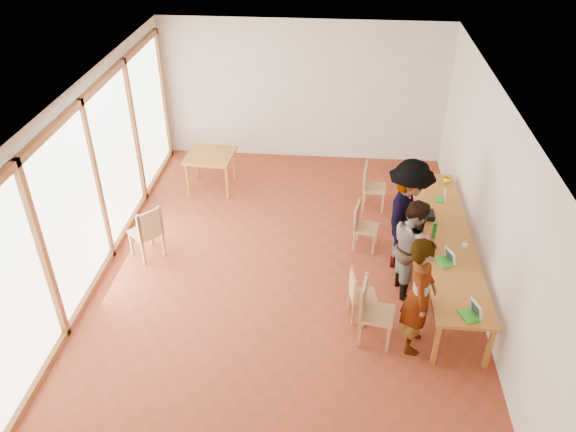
{
  "coord_description": "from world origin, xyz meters",
  "views": [
    {
      "loc": [
        0.7,
        -7.28,
        5.78
      ],
      "look_at": [
        0.06,
        -0.17,
        1.1
      ],
      "focal_mm": 35.0,
      "sensor_mm": 36.0,
      "label": 1
    }
  ],
  "objects": [
    {
      "name": "ground",
      "position": [
        0.0,
        0.0,
        0.0
      ],
      "size": [
        8.0,
        8.0,
        0.0
      ],
      "primitive_type": "plane",
      "color": "maroon",
      "rests_on": "ground"
    },
    {
      "name": "wall_back",
      "position": [
        0.0,
        4.0,
        1.5
      ],
      "size": [
        6.0,
        0.1,
        3.0
      ],
      "primitive_type": "cube",
      "color": "beige",
      "rests_on": "ground"
    },
    {
      "name": "wall_front",
      "position": [
        0.0,
        -4.0,
        1.5
      ],
      "size": [
        6.0,
        0.1,
        3.0
      ],
      "primitive_type": "cube",
      "color": "beige",
      "rests_on": "ground"
    },
    {
      "name": "wall_right",
      "position": [
        3.0,
        0.0,
        1.5
      ],
      "size": [
        0.1,
        8.0,
        3.0
      ],
      "primitive_type": "cube",
      "color": "beige",
      "rests_on": "ground"
    },
    {
      "name": "window_wall",
      "position": [
        -2.96,
        0.0,
        1.5
      ],
      "size": [
        0.1,
        8.0,
        3.0
      ],
      "primitive_type": "cube",
      "color": "white",
      "rests_on": "ground"
    },
    {
      "name": "ceiling",
      "position": [
        0.0,
        0.0,
        3.02
      ],
      "size": [
        6.0,
        8.0,
        0.04
      ],
      "primitive_type": "cube",
      "color": "white",
      "rests_on": "wall_back"
    },
    {
      "name": "communal_table",
      "position": [
        2.5,
        0.02,
        0.7
      ],
      "size": [
        0.8,
        4.0,
        0.75
      ],
      "color": "#A46124",
      "rests_on": "ground"
    },
    {
      "name": "side_table",
      "position": [
        -1.72,
        2.42,
        0.67
      ],
      "size": [
        0.9,
        0.9,
        0.75
      ],
      "rotation": [
        0.0,
        0.0,
        -0.08
      ],
      "color": "#A46124",
      "rests_on": "ground"
    },
    {
      "name": "chair_near",
      "position": [
        1.3,
        -1.51,
        0.6
      ],
      "size": [
        0.53,
        0.53,
        0.52
      ],
      "rotation": [
        0.0,
        0.0,
        -0.17
      ],
      "color": "tan",
      "rests_on": "ground"
    },
    {
      "name": "chair_mid",
      "position": [
        1.15,
        -1.1,
        0.49
      ],
      "size": [
        0.43,
        0.43,
        0.43
      ],
      "rotation": [
        0.0,
        0.0,
        0.16
      ],
      "color": "tan",
      "rests_on": "ground"
    },
    {
      "name": "chair_far",
      "position": [
        1.23,
        0.66,
        0.51
      ],
      "size": [
        0.46,
        0.46,
        0.45
      ],
      "rotation": [
        0.0,
        0.0,
        -0.21
      ],
      "color": "tan",
      "rests_on": "ground"
    },
    {
      "name": "chair_empty",
      "position": [
        1.41,
        1.96,
        0.56
      ],
      "size": [
        0.47,
        0.47,
        0.48
      ],
      "rotation": [
        0.0,
        0.0,
        -0.11
      ],
      "color": "tan",
      "rests_on": "ground"
    },
    {
      "name": "chair_spare",
      "position": [
        -2.26,
        0.03,
        0.59
      ],
      "size": [
        0.64,
        0.64,
        0.51
      ],
      "rotation": [
        0.0,
        0.0,
        2.42
      ],
      "color": "tan",
      "rests_on": "ground"
    },
    {
      "name": "person_near",
      "position": [
        1.91,
        -1.58,
        0.89
      ],
      "size": [
        0.51,
        0.7,
        1.78
      ],
      "primitive_type": "imported",
      "rotation": [
        0.0,
        0.0,
        1.44
      ],
      "color": "gray",
      "rests_on": "ground"
    },
    {
      "name": "person_mid",
      "position": [
        1.96,
        -0.38,
        0.8
      ],
      "size": [
        0.74,
        0.87,
        1.59
      ],
      "primitive_type": "imported",
      "rotation": [
        0.0,
        0.0,
        1.76
      ],
      "color": "gray",
      "rests_on": "ground"
    },
    {
      "name": "person_far",
      "position": [
        1.9,
        0.21,
        0.96
      ],
      "size": [
        1.07,
        1.4,
        1.91
      ],
      "primitive_type": "imported",
      "rotation": [
        0.0,
        0.0,
        1.25
      ],
      "color": "gray",
      "rests_on": "ground"
    },
    {
      "name": "laptop_near",
      "position": [
        2.57,
        -1.77,
        0.81
      ],
      "size": [
        0.3,
        0.32,
        0.22
      ],
      "rotation": [
        0.0,
        0.0,
        0.38
      ],
      "color": "green",
      "rests_on": "communal_table"
    },
    {
      "name": "laptop_mid",
      "position": [
        2.41,
        -0.66,
        0.81
      ],
      "size": [
        0.31,
        0.32,
        0.22
      ],
      "rotation": [
        0.0,
        0.0,
        0.43
      ],
      "color": "green",
      "rests_on": "communal_table"
    },
    {
      "name": "laptop_far",
      "position": [
        2.59,
        1.09,
        0.8
      ],
      "size": [
        0.22,
        0.24,
        0.18
      ],
      "rotation": [
        0.0,
        0.0,
        -0.21
      ],
      "color": "green",
      "rests_on": "communal_table"
    },
    {
      "name": "yellow_mug",
      "position": [
        2.76,
        1.7,
        0.8
      ],
      "size": [
        0.17,
        0.17,
        0.1
      ],
      "primitive_type": "imported",
      "rotation": [
        0.0,
        0.0,
        -0.39
      ],
      "color": "gold",
      "rests_on": "communal_table"
    },
    {
      "name": "green_bottle",
      "position": [
        2.3,
        -0.05,
        0.89
      ],
      "size": [
        0.07,
        0.07,
        0.28
      ],
      "primitive_type": "cylinder",
      "color": "#17661D",
      "rests_on": "communal_table"
    },
    {
      "name": "clear_glass",
      "position": [
        2.19,
        1.63,
        0.8
      ],
      "size": [
        0.07,
        0.07,
        0.09
      ],
      "primitive_type": "cylinder",
      "color": "silver",
      "rests_on": "communal_table"
    },
    {
      "name": "condiment_cup",
      "position": [
        2.74,
        -0.26,
        0.78
      ],
      "size": [
        0.08,
        0.08,
        0.06
      ],
      "primitive_type": "cylinder",
      "color": "white",
      "rests_on": "communal_table"
    },
    {
      "name": "pink_phone",
      "position": [
        2.22,
        -0.07,
        0.76
      ],
      "size": [
        0.05,
        0.1,
        0.01
      ],
      "primitive_type": "cube",
      "color": "#F54CA6",
      "rests_on": "communal_table"
    },
    {
      "name": "black_pouch",
      "position": [
        2.3,
        0.52,
        0.8
      ],
      "size": [
        0.16,
        0.26,
        0.09
      ],
      "primitive_type": "cube",
      "color": "black",
      "rests_on": "communal_table"
    }
  ]
}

